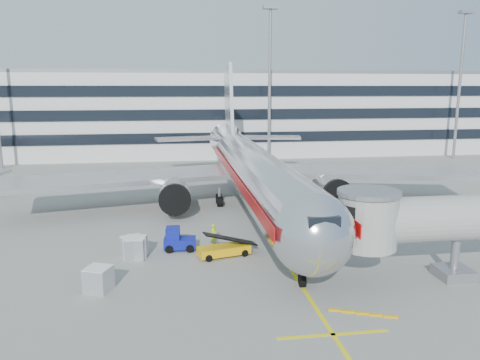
{
  "coord_description": "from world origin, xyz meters",
  "views": [
    {
      "loc": [
        -7.93,
        -35.37,
        12.64
      ],
      "look_at": [
        -1.82,
        7.66,
        4.0
      ],
      "focal_mm": 35.0,
      "sensor_mm": 36.0,
      "label": 1
    }
  ],
  "objects": [
    {
      "name": "light_mast_east",
      "position": [
        42.0,
        42.0,
        14.88
      ],
      "size": [
        2.4,
        1.2,
        25.45
      ],
      "color": "gray",
      "rests_on": "ground"
    },
    {
      "name": "cargo_container_front",
      "position": [
        -12.88,
        -6.77,
        0.79
      ],
      "size": [
        1.91,
        1.91,
        1.56
      ],
      "color": "silver",
      "rests_on": "ground"
    },
    {
      "name": "belt_loader",
      "position": [
        -4.39,
        -1.74,
        0.56
      ],
      "size": [
        4.27,
        2.35,
        1.99
      ],
      "color": "#DBA309",
      "rests_on": "ground"
    },
    {
      "name": "ramp_worker",
      "position": [
        -4.92,
        1.11,
        0.85
      ],
      "size": [
        0.74,
        0.71,
        1.71
      ],
      "primitive_type": "imported",
      "rotation": [
        0.0,
        0.0,
        0.68
      ],
      "color": "#A4DF17",
      "rests_on": "ground"
    },
    {
      "name": "light_mast_centre",
      "position": [
        8.0,
        42.0,
        14.88
      ],
      "size": [
        2.4,
        1.2,
        25.45
      ],
      "color": "gray",
      "rests_on": "ground"
    },
    {
      "name": "cargo_container_right",
      "position": [
        -11.01,
        -1.13,
        0.81
      ],
      "size": [
        1.75,
        1.75,
        1.61
      ],
      "color": "silver",
      "rests_on": "ground"
    },
    {
      "name": "cargo_container_left",
      "position": [
        -11.22,
        -1.12,
        0.82
      ],
      "size": [
        2.02,
        2.02,
        1.62
      ],
      "color": "silver",
      "rests_on": "ground"
    },
    {
      "name": "baggage_tug",
      "position": [
        -7.85,
        0.16,
        0.81
      ],
      "size": [
        2.56,
        1.73,
        1.86
      ],
      "color": "#0C158B",
      "rests_on": "ground"
    },
    {
      "name": "main_jet",
      "position": [
        0.0,
        11.72,
        4.23
      ],
      "size": [
        50.95,
        48.7,
        16.06
      ],
      "color": "silver",
      "rests_on": "ground"
    },
    {
      "name": "stop_bar",
      "position": [
        0.0,
        -14.0,
        0.01
      ],
      "size": [
        6.0,
        0.25,
        0.01
      ],
      "primitive_type": "cube",
      "color": "yellow",
      "rests_on": "ground"
    },
    {
      "name": "lead_in_line",
      "position": [
        0.0,
        10.0,
        0.01
      ],
      "size": [
        0.25,
        70.0,
        0.01
      ],
      "primitive_type": "cube",
      "color": "yellow",
      "rests_on": "ground"
    },
    {
      "name": "ground",
      "position": [
        0.0,
        0.0,
        0.0
      ],
      "size": [
        180.0,
        180.0,
        0.0
      ],
      "primitive_type": "plane",
      "color": "gray",
      "rests_on": "ground"
    },
    {
      "name": "terminal",
      "position": [
        0.0,
        57.95,
        7.8
      ],
      "size": [
        150.0,
        24.25,
        15.6
      ],
      "color": "silver",
      "rests_on": "ground"
    }
  ]
}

